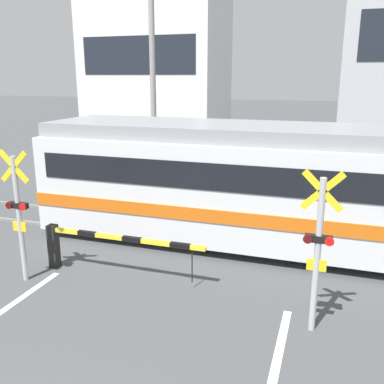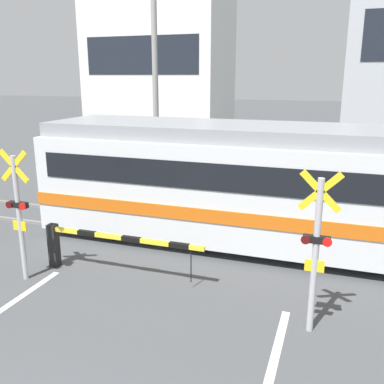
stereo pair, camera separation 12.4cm
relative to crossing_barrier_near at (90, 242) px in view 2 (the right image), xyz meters
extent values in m
cube|color=gray|center=(1.81, 2.27, -0.68)|extent=(50.00, 0.10, 0.08)
cube|color=gray|center=(1.81, 3.71, -0.68)|extent=(50.00, 0.10, 0.08)
cube|color=black|center=(-2.51, 2.99, 1.32)|extent=(0.03, 2.08, 0.80)
cylinder|color=black|center=(0.90, 2.27, -0.34)|extent=(0.76, 0.12, 0.76)
cylinder|color=black|center=(0.90, 3.71, -0.34)|extent=(0.76, 0.12, 0.76)
cube|color=black|center=(-0.98, 0.00, -0.21)|extent=(0.20, 0.20, 1.01)
cube|color=yellow|center=(0.83, 0.00, 0.20)|extent=(3.62, 0.09, 0.09)
cube|color=black|center=(-0.07, 0.00, 0.20)|extent=(0.43, 0.10, 0.10)
cube|color=black|center=(1.01, 0.00, 0.20)|extent=(0.43, 0.10, 0.10)
cube|color=black|center=(2.10, 0.00, 0.20)|extent=(0.43, 0.10, 0.10)
cylinder|color=black|center=(2.36, 0.00, -0.21)|extent=(0.02, 0.02, 0.73)
cube|color=black|center=(4.59, 5.57, -0.21)|extent=(0.20, 0.20, 1.01)
cube|color=yellow|center=(2.78, 5.57, 0.20)|extent=(3.62, 0.09, 0.09)
cube|color=black|center=(3.69, 5.57, 0.20)|extent=(0.43, 0.10, 0.10)
cube|color=black|center=(2.60, 5.57, 0.20)|extent=(0.43, 0.10, 0.10)
cube|color=black|center=(1.51, 5.57, 0.20)|extent=(0.43, 0.10, 0.10)
cylinder|color=black|center=(1.26, 5.57, -0.21)|extent=(0.02, 0.02, 0.73)
cylinder|color=#B2B2B7|center=(-1.18, -0.76, 0.64)|extent=(0.11, 0.11, 2.71)
cube|color=yellow|center=(-1.18, -0.76, 1.77)|extent=(0.68, 0.04, 0.68)
cube|color=yellow|center=(-1.18, -0.76, 1.77)|extent=(0.68, 0.04, 0.68)
cube|color=black|center=(-1.18, -0.76, 0.96)|extent=(0.44, 0.12, 0.12)
cylinder|color=#4C0C0C|center=(-1.35, -0.83, 0.96)|extent=(0.15, 0.03, 0.15)
cylinder|color=red|center=(-1.01, -0.83, 0.96)|extent=(0.15, 0.03, 0.15)
cube|color=yellow|center=(-1.18, -0.78, 0.50)|extent=(0.32, 0.03, 0.20)
cylinder|color=#B2B2B7|center=(4.79, -0.76, 0.64)|extent=(0.11, 0.11, 2.71)
cube|color=yellow|center=(4.79, -0.76, 1.77)|extent=(0.68, 0.04, 0.68)
cube|color=yellow|center=(4.79, -0.76, 1.77)|extent=(0.68, 0.04, 0.68)
cube|color=black|center=(4.79, -0.76, 0.96)|extent=(0.44, 0.12, 0.12)
cylinder|color=#4C0C0C|center=(4.62, -0.83, 0.96)|extent=(0.15, 0.03, 0.15)
cylinder|color=red|center=(4.96, -0.83, 0.96)|extent=(0.15, 0.03, 0.15)
cube|color=yellow|center=(4.79, -0.78, 0.50)|extent=(0.32, 0.03, 0.20)
cube|color=white|center=(-5.09, 16.08, 4.10)|extent=(7.52, 5.23, 9.64)
cube|color=#1E232D|center=(-5.09, 13.46, 4.59)|extent=(6.32, 0.03, 1.93)
cylinder|color=gray|center=(-1.93, 8.07, 3.70)|extent=(0.22, 0.22, 8.83)
camera|label=1|loc=(4.89, -7.62, 3.53)|focal=40.00mm
camera|label=2|loc=(5.01, -7.58, 3.53)|focal=40.00mm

